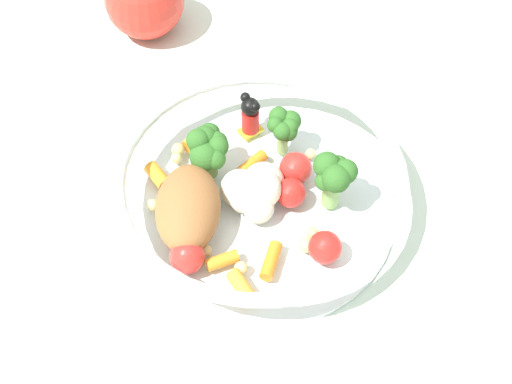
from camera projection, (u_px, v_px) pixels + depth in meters
ground_plane at (266, 219)px, 0.63m from camera, size 2.40×2.40×0.00m
food_container at (249, 190)px, 0.61m from camera, size 0.23×0.23×0.06m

